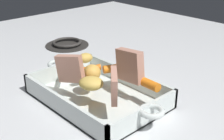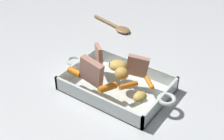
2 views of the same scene
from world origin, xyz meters
The scene contains 13 objects.
ground_plane centered at (0.00, 0.00, 0.00)m, with size 1.86×1.86×0.00m, color silver.
roasting_dish centered at (0.00, 0.00, 0.02)m, with size 0.41×0.23×0.05m.
roast_slice_thick centered at (-0.05, -0.06, 0.09)m, with size 0.02×0.08×0.08m, color tan.
roast_slice_outer centered at (-0.09, 0.03, 0.08)m, with size 0.01×0.06×0.06m, color tan.
roast_slice_thin centered at (0.05, 0.05, 0.08)m, with size 0.02×0.07×0.07m, color tan.
baby_carrot_southeast centered at (0.10, 0.02, 0.06)m, with size 0.01×0.01×0.05m, color orange.
baby_carrot_center_left centered at (-0.12, -0.07, 0.06)m, with size 0.02×0.02×0.05m, color orange.
baby_carrot_center_right centered at (0.06, -0.02, 0.06)m, with size 0.02×0.02×0.06m, color orange.
baby_carrot_northwest centered at (0.01, -0.07, 0.06)m, with size 0.02×0.02×0.06m, color orange.
potato_near_roast centered at (-0.02, 0.04, 0.07)m, with size 0.06×0.05×0.03m, color gold.
potato_golden_small centered at (0.02, 0.00, 0.07)m, with size 0.04×0.05×0.04m, color gold.
potato_whole centered at (0.12, -0.06, 0.06)m, with size 0.04×0.04×0.03m, color gold.
stove_burner_rear centered at (0.40, -0.19, 0.01)m, with size 0.16×0.16×0.02m.
Camera 1 is at (-0.51, 0.43, 0.37)m, focal length 47.89 mm.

